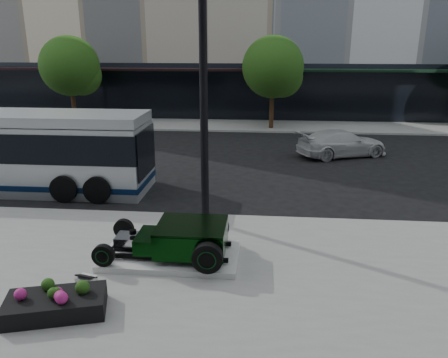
# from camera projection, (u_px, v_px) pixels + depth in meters

# --- Properties ---
(ground) EXTENTS (120.00, 120.00, 0.00)m
(ground) POSITION_uv_depth(u_px,v_px,m) (247.00, 198.00, 15.80)
(ground) COLOR black
(ground) RESTS_ON ground
(sidewalk_far) EXTENTS (70.00, 4.00, 0.12)m
(sidewalk_far) POSITION_uv_depth(u_px,v_px,m) (256.00, 126.00, 29.08)
(sidewalk_far) COLOR gray
(sidewalk_far) RESTS_ON ground
(street_trees) EXTENTS (29.80, 3.80, 5.70)m
(street_trees) POSITION_uv_depth(u_px,v_px,m) (275.00, 69.00, 26.99)
(street_trees) COLOR black
(street_trees) RESTS_ON sidewalk_far
(display_plinth) EXTENTS (3.40, 1.80, 0.15)m
(display_plinth) POSITION_uv_depth(u_px,v_px,m) (171.00, 256.00, 11.06)
(display_plinth) COLOR silver
(display_plinth) RESTS_ON sidewalk_near
(hot_rod) EXTENTS (3.22, 2.00, 0.81)m
(hot_rod) POSITION_uv_depth(u_px,v_px,m) (183.00, 238.00, 10.89)
(hot_rod) COLOR black
(hot_rod) RESTS_ON display_plinth
(info_plaque) EXTENTS (0.46, 0.39, 0.31)m
(info_plaque) POSITION_uv_depth(u_px,v_px,m) (87.00, 281.00, 9.82)
(info_plaque) COLOR silver
(info_plaque) RESTS_ON sidewalk_near
(lamppost) EXTENTS (0.42, 0.42, 7.70)m
(lamppost) POSITION_uv_depth(u_px,v_px,m) (204.00, 105.00, 12.34)
(lamppost) COLOR black
(lamppost) RESTS_ON sidewalk_near
(flower_planter) EXTENTS (2.13, 1.47, 0.63)m
(flower_planter) POSITION_uv_depth(u_px,v_px,m) (56.00, 303.00, 8.77)
(flower_planter) COLOR black
(flower_planter) RESTS_ON sidewalk_near
(white_sedan) EXTENTS (4.81, 3.36, 1.29)m
(white_sedan) POSITION_uv_depth(u_px,v_px,m) (342.00, 143.00, 21.38)
(white_sedan) COLOR silver
(white_sedan) RESTS_ON ground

